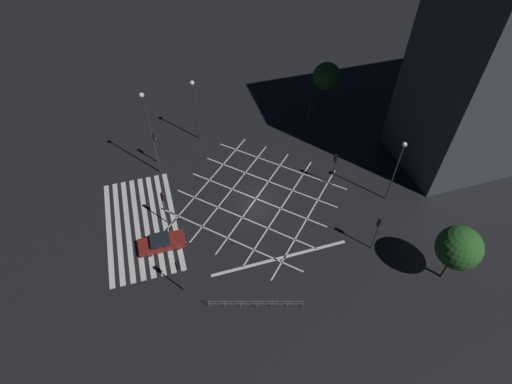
% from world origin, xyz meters
% --- Properties ---
extents(ground_plane, '(200.00, 200.00, 0.00)m').
position_xyz_m(ground_plane, '(0.00, 0.00, 0.00)').
color(ground_plane, black).
extents(road_markings, '(19.67, 25.16, 0.01)m').
position_xyz_m(road_markings, '(0.39, -7.93, 0.00)').
color(road_markings, silver).
rests_on(road_markings, ground_plane).
extents(traffic_light_sw_cross, '(0.36, 0.39, 4.19)m').
position_xyz_m(traffic_light_sw_cross, '(-8.65, -9.05, 2.99)').
color(traffic_light_sw_cross, '#2D2D30').
rests_on(traffic_light_sw_cross, ground_plane).
extents(traffic_light_ne_main, '(0.39, 0.36, 4.26)m').
position_xyz_m(traffic_light_ne_main, '(9.11, 8.60, 3.04)').
color(traffic_light_ne_main, '#2D2D30').
rests_on(traffic_light_ne_main, ground_plane).
extents(traffic_light_median_south, '(0.36, 0.39, 4.24)m').
position_xyz_m(traffic_light_median_south, '(0.50, -9.31, 3.02)').
color(traffic_light_median_south, '#2D2D30').
rests_on(traffic_light_median_south, ground_plane).
extents(traffic_light_median_north, '(0.36, 0.39, 4.29)m').
position_xyz_m(traffic_light_median_north, '(0.36, 8.39, 3.06)').
color(traffic_light_median_north, '#2D2D30').
rests_on(traffic_light_median_north, ground_plane).
extents(traffic_light_nw_main, '(2.80, 0.36, 4.10)m').
position_xyz_m(traffic_light_nw_main, '(-7.81, 9.47, 3.03)').
color(traffic_light_nw_main, '#2D2D30').
rests_on(traffic_light_nw_main, ground_plane).
extents(traffic_light_se_main, '(0.39, 0.36, 4.26)m').
position_xyz_m(traffic_light_se_main, '(8.39, -9.12, 3.04)').
color(traffic_light_se_main, '#2D2D30').
rests_on(traffic_light_se_main, ground_plane).
extents(street_lamp_east, '(0.48, 0.48, 10.28)m').
position_xyz_m(street_lamp_east, '(-7.02, -9.16, 6.81)').
color(street_lamp_east, '#2D2D30').
rests_on(street_lamp_east, ground_plane).
extents(street_lamp_west, '(0.47, 0.47, 7.65)m').
position_xyz_m(street_lamp_west, '(3.93, 13.10, 5.25)').
color(street_lamp_west, '#2D2D30').
rests_on(street_lamp_west, ground_plane).
extents(street_lamp_far, '(0.53, 0.53, 7.96)m').
position_xyz_m(street_lamp_far, '(-11.60, -3.78, 5.72)').
color(street_lamp_far, '#2D2D30').
rests_on(street_lamp_far, ground_plane).
extents(street_tree_near, '(3.49, 3.49, 6.44)m').
position_xyz_m(street_tree_near, '(-13.17, 13.21, 4.68)').
color(street_tree_near, '#473323').
rests_on(street_tree_near, ground_plane).
extents(street_tree_far, '(3.70, 3.70, 6.23)m').
position_xyz_m(street_tree_far, '(13.76, 13.14, 4.37)').
color(street_tree_far, '#473323').
rests_on(street_tree_far, ground_plane).
extents(waiting_car, '(1.77, 4.34, 1.22)m').
position_xyz_m(waiting_car, '(3.28, -10.26, 0.58)').
color(waiting_car, maroon).
rests_on(waiting_car, ground_plane).
extents(pedestrian_railing, '(2.33, 7.61, 1.05)m').
position_xyz_m(pedestrian_railing, '(11.84, -3.57, 0.67)').
color(pedestrian_railing, gray).
rests_on(pedestrian_railing, ground_plane).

